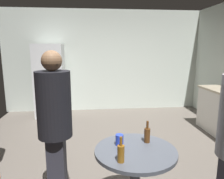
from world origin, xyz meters
name	(u,v)px	position (x,y,z in m)	size (l,w,h in m)	color
ground_plane	(115,156)	(0.00, 0.00, -0.05)	(5.20, 5.20, 0.10)	#5B544C
wall_back	(104,61)	(0.00, 2.63, 1.35)	(5.32, 0.06, 2.70)	beige
refrigerator	(50,81)	(-1.39, 2.20, 0.90)	(0.70, 0.68, 1.80)	silver
foreground_table	(135,159)	(0.04, -1.33, 0.63)	(0.80, 0.80, 0.73)	#4C515B
beer_bottle_amber	(121,153)	(-0.14, -1.54, 0.82)	(0.06, 0.06, 0.23)	#8C5919
beer_bottle_brown	(147,135)	(0.19, -1.18, 0.82)	(0.06, 0.06, 0.23)	#593314
plastic_cup_blue	(119,140)	(-0.10, -1.21, 0.79)	(0.08, 0.08, 0.11)	blue
person_in_black_shirt	(55,121)	(-0.75, -1.14, 0.99)	(0.35, 0.35, 1.68)	#2D2D38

